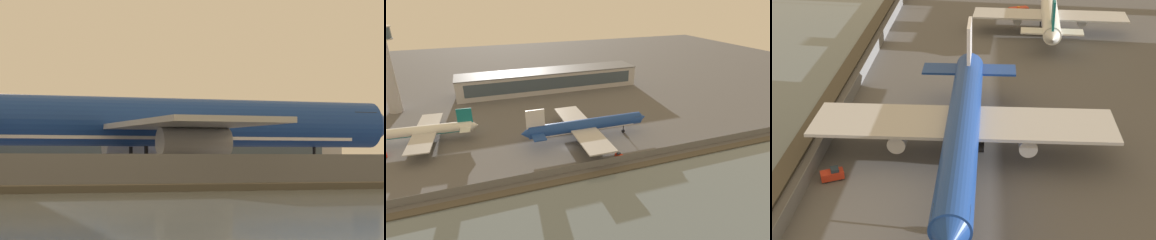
% 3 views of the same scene
% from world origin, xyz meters
% --- Properties ---
extents(ground_plane, '(500.00, 500.00, 0.00)m').
position_xyz_m(ground_plane, '(0.00, 0.00, 0.00)').
color(ground_plane, '#565659').
extents(shoreline_seawall, '(320.00, 3.00, 0.50)m').
position_xyz_m(shoreline_seawall, '(0.00, -20.50, 0.25)').
color(shoreline_seawall, '#474238').
rests_on(shoreline_seawall, ground).
extents(perimeter_fence, '(280.00, 0.10, 2.68)m').
position_xyz_m(perimeter_fence, '(0.00, -16.00, 1.34)').
color(perimeter_fence, slate).
rests_on(perimeter_fence, ground).
extents(cargo_jet_blue, '(53.07, 45.36, 15.19)m').
position_xyz_m(cargo_jet_blue, '(9.34, 5.34, 5.80)').
color(cargo_jet_blue, '#193D93').
rests_on(cargo_jet_blue, ground).
extents(passenger_jet_white_teal, '(44.02, 37.89, 12.67)m').
position_xyz_m(passenger_jet_white_teal, '(-52.13, 24.09, 4.84)').
color(passenger_jet_white_teal, white).
rests_on(passenger_jet_white_teal, ground).
extents(baggage_tug, '(2.74, 3.57, 1.80)m').
position_xyz_m(baggage_tug, '(15.56, -12.96, 0.81)').
color(baggage_tug, red).
rests_on(baggage_tug, ground).
extents(terminal_building, '(106.75, 18.42, 11.93)m').
position_xyz_m(terminal_building, '(12.78, 74.25, 5.98)').
color(terminal_building, '#B2B2B7').
rests_on(terminal_building, ground).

